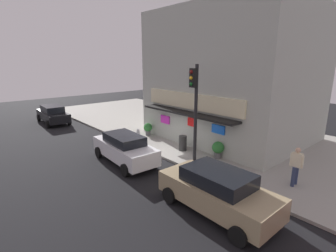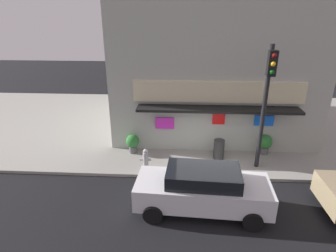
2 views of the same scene
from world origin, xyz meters
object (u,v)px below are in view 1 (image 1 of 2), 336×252
pedestrian (296,165)px  trash_can (183,143)px  traffic_light (195,101)px  potted_plant_by_doorway (218,149)px  potted_plant_by_window (148,128)px  parked_car_white (125,148)px  parked_car_tan (217,190)px  parked_car_black (53,114)px  fire_hydrant (138,135)px

pedestrian → trash_can: bearing=-175.2°
traffic_light → potted_plant_by_doorway: 3.14m
traffic_light → pedestrian: bearing=14.7°
potted_plant_by_window → traffic_light: bearing=-11.1°
parked_car_white → parked_car_tan: (6.30, 0.06, 0.02)m
parked_car_black → parked_car_tan: bearing=0.1°
fire_hydrant → trash_can: size_ratio=0.99×
traffic_light → parked_car_tan: size_ratio=1.14×
parked_car_black → parked_car_tan: size_ratio=1.02×
potted_plant_by_window → parked_car_white: size_ratio=0.20×
potted_plant_by_window → parked_car_black: (-9.09, -3.84, 0.15)m
fire_hydrant → potted_plant_by_window: 1.63m
trash_can → potted_plant_by_doorway: (2.20, 0.61, 0.09)m
fire_hydrant → potted_plant_by_window: potted_plant_by_window is taller
parked_car_white → parked_car_black: parked_car_white is taller
fire_hydrant → pedestrian: (9.67, 1.61, 0.52)m
trash_can → potted_plant_by_window: (-4.01, 0.35, 0.07)m
fire_hydrant → parked_car_black: bearing=-166.3°
traffic_light → potted_plant_by_doorway: (0.62, 1.35, -2.76)m
fire_hydrant → trash_can: bearing=18.4°
pedestrian → parked_car_white: (-7.40, -4.06, -0.26)m
trash_can → pedestrian: 6.50m
pedestrian → parked_car_black: size_ratio=0.38×
potted_plant_by_doorway → pedestrian: bearing=-0.9°
parked_car_white → parked_car_black: bearing=179.8°
trash_can → potted_plant_by_doorway: size_ratio=0.96×
pedestrian → parked_car_tan: bearing=-105.4°
fire_hydrant → potted_plant_by_doorway: bearing=17.2°
traffic_light → fire_hydrant: size_ratio=5.72×
parked_car_tan → parked_car_black: bearing=-179.9°
potted_plant_by_window → parked_car_white: (3.07, -3.87, 0.17)m
fire_hydrant → trash_can: trash_can is taller
potted_plant_by_doorway → parked_car_black: (-15.30, -4.09, 0.14)m
trash_can → parked_car_white: (-0.94, -3.52, 0.24)m
parked_car_white → fire_hydrant: bearing=132.7°
parked_car_black → parked_car_white: bearing=-0.2°
fire_hydrant → parked_car_black: 10.18m
parked_car_tan → potted_plant_by_window: bearing=157.9°
traffic_light → potted_plant_by_window: traffic_light is taller
potted_plant_by_doorway → parked_car_black: 15.84m
trash_can → parked_car_tan: (5.35, -3.46, 0.26)m
potted_plant_by_doorway → potted_plant_by_window: 6.22m
potted_plant_by_doorway → parked_car_tan: (3.15, -4.06, 0.17)m
traffic_light → potted_plant_by_doorway: bearing=65.3°
traffic_light → parked_car_white: size_ratio=1.13×
potted_plant_by_window → parked_car_tan: 10.11m
parked_car_white → traffic_light: bearing=47.7°
pedestrian → potted_plant_by_doorway: (-4.26, 0.06, -0.42)m
parked_car_white → parked_car_tan: bearing=0.6°
potted_plant_by_window → parked_car_tan: parked_car_tan is taller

